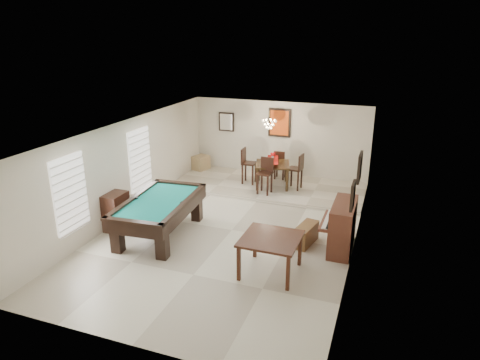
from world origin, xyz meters
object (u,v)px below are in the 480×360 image
Objects in this scene: dining_chair_south at (265,176)px; corner_bench at (201,163)px; dining_chair_north at (280,164)px; square_table at (270,255)px; apothecary_chest at (116,212)px; dining_table at (272,173)px; pool_table at (160,218)px; dining_chair_west at (249,166)px; flower_vase at (273,156)px; dining_chair_east at (295,172)px; upright_piano at (337,226)px; piano_bench at (306,234)px; chandelier at (269,121)px.

dining_chair_south is 2.01× the size of corner_bench.
corner_bench is at bearing -0.58° from dining_chair_north.
square_table is at bearing -66.15° from dining_chair_south.
dining_table is (2.91, 4.14, 0.07)m from apothecary_chest.
dining_chair_west is (0.94, 4.05, 0.25)m from pool_table.
dining_table is 0.96× the size of dining_chair_south.
dining_table is 0.55m from flower_vase.
pool_table reaches higher than square_table.
dining_table reaches higher than corner_bench.
dining_chair_east is (2.45, 4.03, 0.23)m from pool_table.
dining_chair_south is (-0.04, -0.72, -0.44)m from flower_vase.
dining_chair_west is (-2.11, 4.82, 0.29)m from square_table.
dining_chair_south reaches higher than upright_piano.
dining_chair_east is (0.72, -0.01, 0.13)m from dining_table.
pool_table is 3.16× the size of piano_bench.
dining_chair_east is at bearing 107.51° from piano_bench.
pool_table is at bearing -113.11° from flower_vase.
dining_chair_south is at bearing 86.50° from dining_chair_north.
pool_table is 2.57× the size of dining_table.
dining_table is at bearing 126.95° from upright_piano.
pool_table is 10.81× the size of flower_vase.
upright_piano is 4.12m from flower_vase.
dining_chair_east is 2.06× the size of corner_bench.
piano_bench is 0.81× the size of dining_table.
dining_chair_west reaches higher than apothecary_chest.
dining_chair_east is at bearing -0.49° from dining_table.
dining_chair_east reaches higher than square_table.
dining_chair_north is (0.08, 1.51, -0.06)m from dining_chair_south.
dining_table reaches higher than square_table.
piano_bench is 0.78× the size of dining_chair_south.
dining_chair_north is 0.85× the size of dining_chair_west.
square_table is at bearing -105.93° from piano_bench.
flower_vase is 0.22× the size of dining_chair_east.
dining_table reaches higher than pool_table.
apothecary_chest is (-1.19, -0.10, 0.04)m from pool_table.
dining_chair_west is at bearing 179.14° from dining_table.
square_table is 4.85m from dining_chair_east.
dining_chair_west is at bearing 42.92° from dining_chair_north.
upright_piano is 2.50× the size of corner_bench.
upright_piano reaches higher than dining_chair_north.
dining_chair_south is (1.69, 3.32, 0.22)m from pool_table.
pool_table is 1.97× the size of upright_piano.
chandelier is at bearing 76.06° from dining_chair_north.
pool_table is 4.93× the size of corner_bench.
square_table is at bearing -74.63° from flower_vase.
chandelier reaches higher than dining_chair_north.
piano_bench is 1.41× the size of chandelier.
square_table reaches higher than piano_bench.
upright_piano is 3.56m from dining_chair_south.
apothecary_chest reaches higher than pool_table.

